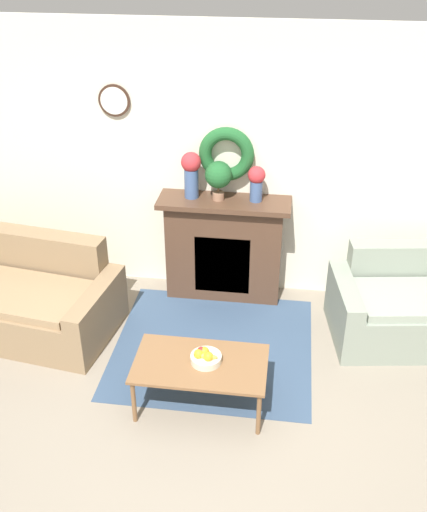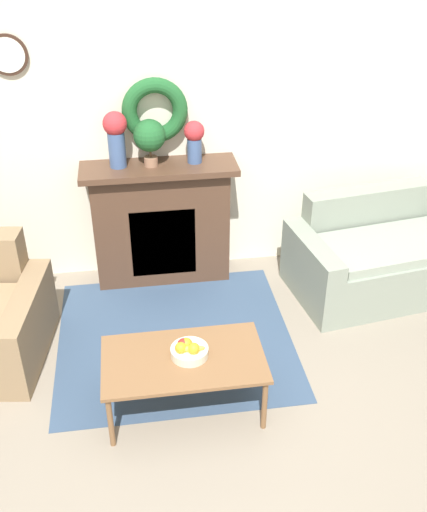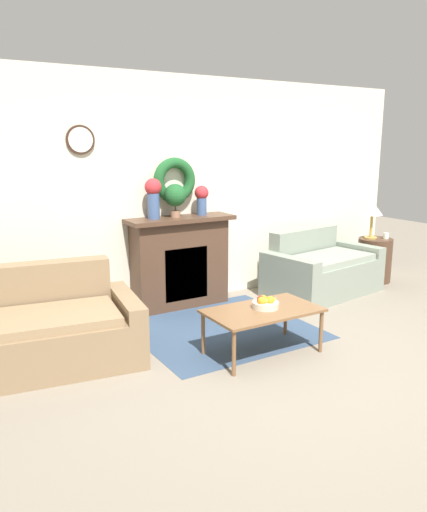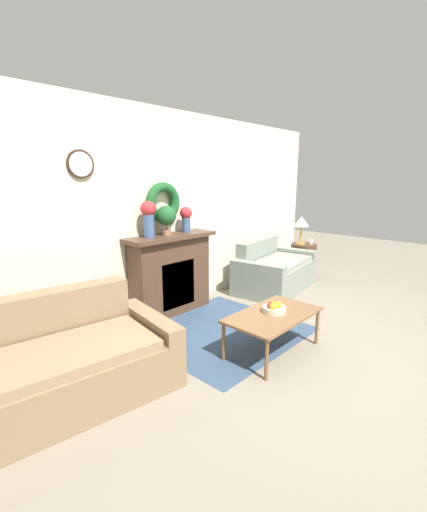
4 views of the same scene
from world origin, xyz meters
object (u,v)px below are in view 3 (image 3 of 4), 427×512
object	(u,v)px
fireplace	(180,262)
side_table_by_loveseat	(374,260)
coffee_table	(263,313)
vase_on_mantel_left	(153,195)
loveseat_right	(321,270)
potted_plant_on_mantel	(175,196)
vase_on_mantel_right	(202,198)
couch_left	(20,334)
fruit_bowl	(265,303)
table_lamp	(372,210)
mug	(386,236)

from	to	relation	value
fireplace	side_table_by_loveseat	xyz separation A→B (m)	(2.88, -0.41, -0.24)
coffee_table	vase_on_mantel_left	xyz separation A→B (m)	(-0.34, 1.65, 0.96)
loveseat_right	coffee_table	distance (m)	2.18
vase_on_mantel_left	potted_plant_on_mantel	size ratio (longest dim) A/B	1.18
vase_on_mantel_right	couch_left	bearing A→B (deg)	-160.98
fruit_bowl	side_table_by_loveseat	xyz separation A→B (m)	(2.83, 1.22, -0.17)
fireplace	coffee_table	xyz separation A→B (m)	(0.01, -1.64, -0.16)
coffee_table	couch_left	bearing A→B (deg)	156.46
vase_on_mantel_left	table_lamp	bearing A→B (deg)	-6.67
side_table_by_loveseat	loveseat_right	bearing A→B (deg)	-177.68
loveseat_right	vase_on_mantel_left	size ratio (longest dim) A/B	3.51
couch_left	vase_on_mantel_left	bearing A→B (deg)	33.45
couch_left	coffee_table	xyz separation A→B (m)	(1.98, -0.86, 0.09)
fireplace	loveseat_right	size ratio (longest dim) A/B	0.80
loveseat_right	coffee_table	size ratio (longest dim) A/B	1.52
potted_plant_on_mantel	side_table_by_loveseat	bearing A→B (deg)	-7.65
loveseat_right	mug	distance (m)	1.20
side_table_by_loveseat	potted_plant_on_mantel	size ratio (longest dim) A/B	1.60
loveseat_right	vase_on_mantel_left	bearing A→B (deg)	159.56
side_table_by_loveseat	mug	size ratio (longest dim) A/B	7.34
fruit_bowl	vase_on_mantel_left	bearing A→B (deg)	102.85
side_table_by_loveseat	table_lamp	distance (m)	0.71
coffee_table	side_table_by_loveseat	size ratio (longest dim) A/B	1.71
table_lamp	couch_left	bearing A→B (deg)	-175.04
mug	vase_on_mantel_left	distance (m)	3.41
table_lamp	side_table_by_loveseat	bearing A→B (deg)	-38.66
fruit_bowl	potted_plant_on_mantel	size ratio (longest dim) A/B	0.64
fireplace	mug	xyz separation A→B (m)	(2.98, -0.49, 0.11)
loveseat_right	vase_on_mantel_left	xyz separation A→B (m)	(-2.16, 0.46, 1.05)
potted_plant_on_mantel	mug	bearing A→B (deg)	-8.91
loveseat_right	vase_on_mantel_right	distance (m)	1.88
vase_on_mantel_right	potted_plant_on_mantel	world-z (taller)	potted_plant_on_mantel
vase_on_mantel_left	fruit_bowl	bearing A→B (deg)	-77.15
mug	potted_plant_on_mantel	bearing A→B (deg)	171.09
loveseat_right	coffee_table	world-z (taller)	loveseat_right
mug	coffee_table	bearing A→B (deg)	-158.84
coffee_table	table_lamp	xyz separation A→B (m)	(2.80, 1.28, 0.62)
fireplace	loveseat_right	distance (m)	1.91
mug	loveseat_right	bearing A→B (deg)	177.99
couch_left	coffee_table	world-z (taller)	couch_left
fireplace	side_table_by_loveseat	size ratio (longest dim) A/B	2.09
couch_left	fruit_bowl	xyz separation A→B (m)	(2.02, -0.85, 0.18)
fruit_bowl	fireplace	bearing A→B (deg)	91.73
fruit_bowl	table_lamp	world-z (taller)	table_lamp
loveseat_right	fruit_bowl	size ratio (longest dim) A/B	6.53
loveseat_right	table_lamp	size ratio (longest dim) A/B	3.12
loveseat_right	potted_plant_on_mantel	xyz separation A→B (m)	(-1.89, 0.44, 1.03)
side_table_by_loveseat	table_lamp	xyz separation A→B (m)	(-0.06, 0.05, 0.71)
couch_left	vase_on_mantel_left	size ratio (longest dim) A/B	4.73
fireplace	couch_left	size ratio (longest dim) A/B	0.60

